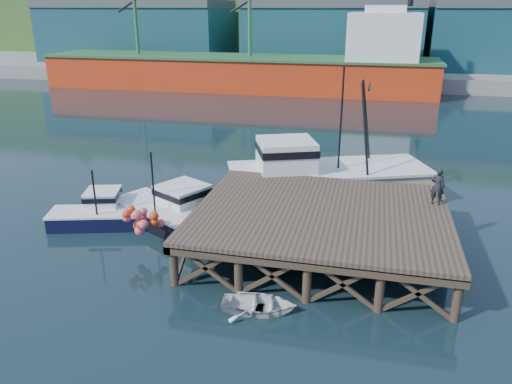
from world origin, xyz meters
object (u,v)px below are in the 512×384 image
(boat_navy, at_px, (101,213))
(dinghy, at_px, (259,304))
(boat_black, at_px, (170,210))
(trawler, at_px, (324,173))
(dockworker, at_px, (438,186))

(boat_navy, relative_size, dinghy, 1.92)
(boat_black, height_order, trawler, trawler)
(boat_navy, distance_m, boat_black, 3.79)
(dockworker, bearing_deg, trawler, -26.88)
(boat_navy, distance_m, dinghy, 12.05)
(trawler, bearing_deg, boat_black, -165.05)
(dinghy, distance_m, dockworker, 11.02)
(trawler, height_order, dockworker, trawler)
(boat_black, distance_m, dockworker, 13.99)
(dockworker, bearing_deg, boat_black, 16.12)
(dinghy, bearing_deg, trawler, -10.55)
(boat_black, distance_m, dinghy, 9.77)
(boat_black, relative_size, dinghy, 2.46)
(boat_black, distance_m, trawler, 9.74)
(boat_navy, xyz_separation_m, dockworker, (17.46, 1.76, 2.37))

